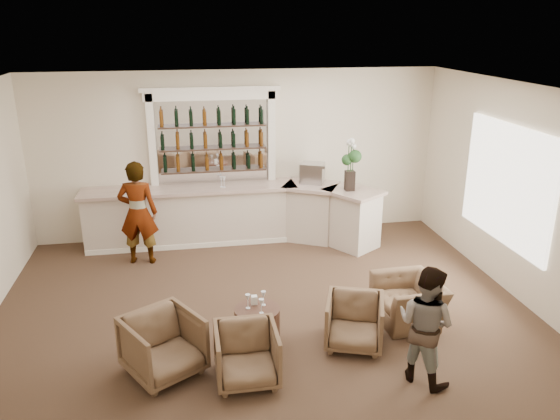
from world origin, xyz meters
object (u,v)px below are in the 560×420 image
Objects in this scene: sommelier at (138,213)px; armchair_right at (354,322)px; armchair_center at (247,355)px; flower_vase at (350,161)px; cocktail_table at (257,325)px; armchair_left at (163,345)px; guest at (426,325)px; bar_counter at (234,215)px; espresso_machine at (312,173)px; armchair_far at (408,301)px.

sommelier reaches higher than armchair_right.
armchair_center is 0.78× the size of flower_vase.
armchair_left reaches higher than cocktail_table.
guest is 2.17m from armchair_center.
bar_counter is 1.74m from espresso_machine.
armchair_left is 1.91× the size of espresso_machine.
flower_vase reaches higher than armchair_far.
guest is 1.95× the size of armchair_right.
armchair_right is (1.27, -0.31, 0.10)m from cocktail_table.
guest is 1.53× the size of armchair_far.
armchair_center is at bearing -88.56° from espresso_machine.
sommelier is 4.48m from armchair_right.
armchair_far is at bearing -51.92° from guest.
flower_vase is at bearing 177.97° from armchair_far.
flower_vase reaches higher than espresso_machine.
guest is 3.19m from armchair_left.
flower_vase is at bearing -171.00° from sommelier.
cocktail_table is at bearing -90.74° from bar_counter.
cocktail_table is 2.24m from armchair_far.
armchair_right is at bearing 19.00° from armchair_center.
cocktail_table is 3.50m from sommelier.
espresso_machine is (1.56, 0.03, 0.76)m from bar_counter.
guest is at bearing -94.36° from flower_vase.
armchair_center is at bearing -106.38° from cocktail_table.
armchair_center is at bearing -122.20° from flower_vase.
bar_counter is at bearing 41.86° from armchair_left.
bar_counter is 6.67× the size of armchair_left.
espresso_machine is at bearing 67.77° from armchair_center.
guest is 1.45m from armchair_far.
espresso_machine is at bearing -160.29° from sommelier.
bar_counter is at bearing -150.78° from armchair_far.
armchair_left is (-1.23, -0.50, 0.14)m from cocktail_table.
armchair_far is at bearing -55.85° from espresso_machine.
espresso_machine is (0.34, 3.96, 0.99)m from armchair_right.
flower_vase is (3.41, 3.52, 1.31)m from armchair_left.
espresso_machine is at bearing 24.68° from armchair_left.
bar_counter is at bearing 164.38° from flower_vase.
guest is 1.94× the size of armchair_center.
armchair_right is (1.51, 0.51, -0.00)m from armchair_center.
armchair_center is at bearing -141.90° from armchair_right.
sommelier reaches higher than guest.
espresso_machine is at bearing 132.48° from flower_vase.
armchair_right is at bearing -13.85° from cocktail_table.
bar_counter is 5.75× the size of flower_vase.
armchair_center is 4.94m from espresso_machine.
espresso_machine is at bearing 66.17° from cocktail_table.
sommelier is 2.20× the size of armchair_left.
bar_counter is 2.49m from flower_vase.
espresso_machine is (3.33, 0.67, 0.39)m from sommelier.
guest is 1.74× the size of armchair_left.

